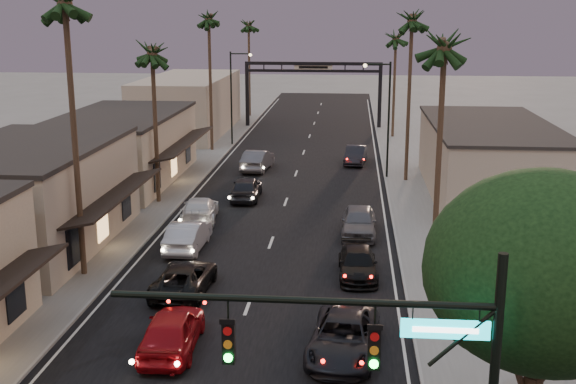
% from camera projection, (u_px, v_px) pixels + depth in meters
% --- Properties ---
extents(ground, '(200.00, 200.00, 0.00)m').
position_uv_depth(ground, '(290.00, 191.00, 52.24)').
color(ground, slate).
rests_on(ground, ground).
extents(road, '(14.00, 120.00, 0.02)m').
position_uv_depth(road, '(295.00, 176.00, 57.07)').
color(road, black).
rests_on(road, ground).
extents(sidewalk_left, '(5.00, 92.00, 0.12)m').
position_uv_depth(sidewalk_left, '(196.00, 156.00, 64.65)').
color(sidewalk_left, slate).
rests_on(sidewalk_left, ground).
extents(sidewalk_right, '(5.00, 92.00, 0.12)m').
position_uv_depth(sidewalk_right, '(410.00, 160.00, 63.00)').
color(sidewalk_right, slate).
rests_on(sidewalk_right, ground).
extents(storefront_mid, '(8.00, 14.00, 5.50)m').
position_uv_depth(storefront_mid, '(29.00, 199.00, 39.18)').
color(storefront_mid, '#A29882').
rests_on(storefront_mid, ground).
extents(storefront_far, '(8.00, 16.00, 5.00)m').
position_uv_depth(storefront_far, '(121.00, 149.00, 54.70)').
color(storefront_far, tan).
rests_on(storefront_far, ground).
extents(storefront_dist, '(8.00, 20.00, 6.00)m').
position_uv_depth(storefront_dist, '(189.00, 105.00, 76.80)').
color(storefront_dist, '#A29882').
rests_on(storefront_dist, ground).
extents(building_right, '(8.00, 18.00, 5.00)m').
position_uv_depth(building_right, '(489.00, 161.00, 50.42)').
color(building_right, '#A29882').
rests_on(building_right, ground).
extents(traffic_signal, '(8.51, 0.22, 7.80)m').
position_uv_depth(traffic_signal, '(405.00, 369.00, 15.73)').
color(traffic_signal, black).
rests_on(traffic_signal, ground).
extents(corner_tree, '(6.20, 6.20, 8.80)m').
position_uv_depth(corner_tree, '(546.00, 279.00, 18.52)').
color(corner_tree, '#38281C').
rests_on(corner_tree, ground).
extents(arch, '(15.20, 0.40, 7.27)m').
position_uv_depth(arch, '(313.00, 78.00, 79.88)').
color(arch, black).
rests_on(arch, ground).
extents(streetlight_right, '(2.13, 0.30, 9.00)m').
position_uv_depth(streetlight_right, '(385.00, 110.00, 55.18)').
color(streetlight_right, black).
rests_on(streetlight_right, ground).
extents(streetlight_left, '(2.13, 0.30, 9.00)m').
position_uv_depth(streetlight_left, '(234.00, 91.00, 68.94)').
color(streetlight_left, black).
rests_on(streetlight_left, ground).
extents(palm_lc, '(3.20, 3.20, 12.20)m').
position_uv_depth(palm_lc, '(152.00, 46.00, 46.58)').
color(palm_lc, '#38281C').
rests_on(palm_lc, ground).
extents(palm_ld, '(3.20, 3.20, 14.20)m').
position_uv_depth(palm_ld, '(209.00, 14.00, 64.47)').
color(palm_ld, '#38281C').
rests_on(palm_ld, ground).
extents(palm_ra, '(3.20, 3.20, 13.20)m').
position_uv_depth(palm_ra, '(445.00, 39.00, 33.26)').
color(palm_ra, '#38281C').
rests_on(palm_ra, ground).
extents(palm_rb, '(3.20, 3.20, 14.20)m').
position_uv_depth(palm_rb, '(412.00, 15.00, 52.35)').
color(palm_rb, '#38281C').
rests_on(palm_rb, ground).
extents(palm_rc, '(3.20, 3.20, 12.20)m').
position_uv_depth(palm_rc, '(396.00, 34.00, 72.14)').
color(palm_rc, '#38281C').
rests_on(palm_rc, ground).
extents(palm_far, '(3.20, 3.20, 13.20)m').
position_uv_depth(palm_far, '(249.00, 22.00, 86.90)').
color(palm_far, '#38281C').
rests_on(palm_far, ground).
extents(oncoming_red, '(2.17, 4.98, 1.67)m').
position_uv_depth(oncoming_red, '(172.00, 330.00, 27.53)').
color(oncoming_red, maroon).
rests_on(oncoming_red, ground).
extents(oncoming_pickup, '(2.46, 5.11, 1.40)m').
position_uv_depth(oncoming_pickup, '(184.00, 278.00, 33.30)').
color(oncoming_pickup, black).
rests_on(oncoming_pickup, ground).
extents(oncoming_silver, '(1.77, 4.88, 1.60)m').
position_uv_depth(oncoming_silver, '(188.00, 235.00, 39.34)').
color(oncoming_silver, '#A7A7AC').
rests_on(oncoming_silver, ground).
extents(oncoming_white, '(2.66, 5.34, 1.49)m').
position_uv_depth(oncoming_white, '(200.00, 209.00, 44.71)').
color(oncoming_white, silver).
rests_on(oncoming_white, ground).
extents(oncoming_dgrey, '(2.00, 4.77, 1.61)m').
position_uv_depth(oncoming_dgrey, '(246.00, 188.00, 49.83)').
color(oncoming_dgrey, black).
rests_on(oncoming_dgrey, ground).
extents(oncoming_grey_far, '(2.28, 5.29, 1.69)m').
position_uv_depth(oncoming_grey_far, '(257.00, 160.00, 59.03)').
color(oncoming_grey_far, '#4E4D53').
rests_on(oncoming_grey_far, ground).
extents(curbside_near, '(2.97, 5.51, 1.47)m').
position_uv_depth(curbside_near, '(343.00, 337.00, 27.19)').
color(curbside_near, black).
rests_on(curbside_near, ground).
extents(curbside_black, '(2.04, 4.64, 1.33)m').
position_uv_depth(curbside_black, '(358.00, 264.00, 35.31)').
color(curbside_black, black).
rests_on(curbside_black, ground).
extents(curbside_grey, '(2.06, 4.94, 1.67)m').
position_uv_depth(curbside_grey, '(359.00, 222.00, 41.79)').
color(curbside_grey, '#525357').
rests_on(curbside_grey, ground).
extents(curbside_far, '(2.06, 4.73, 1.51)m').
position_uv_depth(curbside_far, '(355.00, 155.00, 61.58)').
color(curbside_far, black).
rests_on(curbside_far, ground).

